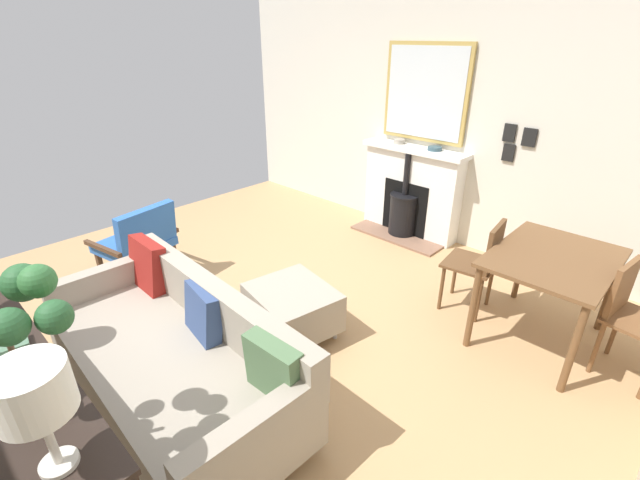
# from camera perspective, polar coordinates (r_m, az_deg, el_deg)

# --- Properties ---
(ground_plane) EXTENTS (5.68, 5.61, 0.01)m
(ground_plane) POSITION_cam_1_polar(r_m,az_deg,el_deg) (3.73, -11.88, -11.32)
(ground_plane) COLOR tan
(wall_left) EXTENTS (0.12, 5.61, 2.70)m
(wall_left) POSITION_cam_1_polar(r_m,az_deg,el_deg) (5.18, 14.03, 15.44)
(wall_left) COLOR beige
(wall_left) RESTS_ON ground
(fireplace) EXTENTS (0.54, 1.27, 1.06)m
(fireplace) POSITION_cam_1_polar(r_m,az_deg,el_deg) (5.22, 11.80, 5.80)
(fireplace) COLOR brown
(fireplace) RESTS_ON ground
(mirror_over_mantel) EXTENTS (0.04, 1.01, 1.03)m
(mirror_over_mantel) POSITION_cam_1_polar(r_m,az_deg,el_deg) (5.07, 13.82, 18.49)
(mirror_over_mantel) COLOR tan
(mantel_bowl_near) EXTENTS (0.13, 0.13, 0.05)m
(mantel_bowl_near) POSITION_cam_1_polar(r_m,az_deg,el_deg) (5.20, 10.48, 12.83)
(mantel_bowl_near) COLOR #9E9384
(mantel_bowl_near) RESTS_ON fireplace
(mantel_bowl_far) EXTENTS (0.16, 0.16, 0.04)m
(mantel_bowl_far) POSITION_cam_1_polar(r_m,az_deg,el_deg) (4.96, 15.04, 11.72)
(mantel_bowl_far) COLOR #334C56
(mantel_bowl_far) RESTS_ON fireplace
(sofa) EXTENTS (0.97, 2.10, 0.79)m
(sofa) POSITION_cam_1_polar(r_m,az_deg,el_deg) (3.04, -18.66, -14.21)
(sofa) COLOR #B2B2B7
(sofa) RESTS_ON ground
(ottoman) EXTENTS (0.69, 0.75, 0.41)m
(ottoman) POSITION_cam_1_polar(r_m,az_deg,el_deg) (3.46, -3.68, -8.92)
(ottoman) COLOR #B2B2B7
(ottoman) RESTS_ON ground
(armchair_accent) EXTENTS (0.77, 0.69, 0.78)m
(armchair_accent) POSITION_cam_1_polar(r_m,az_deg,el_deg) (4.47, -22.96, 0.11)
(armchair_accent) COLOR #4C3321
(armchair_accent) RESTS_ON ground
(console_table) EXTENTS (0.41, 1.91, 0.73)m
(console_table) POSITION_cam_1_polar(r_m,az_deg,el_deg) (2.69, -35.60, -15.32)
(console_table) COLOR black
(console_table) RESTS_ON ground
(table_lamp_far_end) EXTENTS (0.26, 0.26, 0.48)m
(table_lamp_far_end) POSITION_cam_1_polar(r_m,az_deg,el_deg) (1.86, -33.96, -16.66)
(table_lamp_far_end) COLOR beige
(table_lamp_far_end) RESTS_ON console_table
(potted_plant) EXTENTS (0.49, 0.48, 0.64)m
(potted_plant) POSITION_cam_1_polar(r_m,az_deg,el_deg) (2.17, -36.29, -9.47)
(potted_plant) COLOR #4C4C51
(potted_plant) RESTS_ON console_table
(dining_table) EXTENTS (1.05, 0.79, 0.74)m
(dining_table) POSITION_cam_1_polar(r_m,az_deg,el_deg) (3.63, 28.48, -3.24)
(dining_table) COLOR brown
(dining_table) RESTS_ON ground
(dining_chair_near_fireplace) EXTENTS (0.45, 0.45, 0.84)m
(dining_chair_near_fireplace) POSITION_cam_1_polar(r_m,az_deg,el_deg) (3.83, 20.59, -2.49)
(dining_chair_near_fireplace) COLOR brown
(dining_chair_near_fireplace) RESTS_ON ground
(dining_chair_by_back_wall) EXTENTS (0.45, 0.45, 0.84)m
(dining_chair_by_back_wall) POSITION_cam_1_polar(r_m,az_deg,el_deg) (3.64, 36.05, -7.68)
(dining_chair_by_back_wall) COLOR brown
(dining_chair_by_back_wall) RESTS_ON ground
(photo_gallery_row) EXTENTS (0.02, 0.31, 0.36)m
(photo_gallery_row) POSITION_cam_1_polar(r_m,az_deg,el_deg) (4.70, 24.67, 11.92)
(photo_gallery_row) COLOR black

